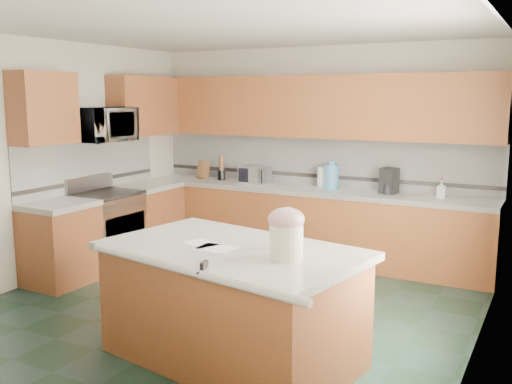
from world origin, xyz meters
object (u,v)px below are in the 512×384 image
Objects in this scene: toaster_oven at (255,175)px; soap_bottle_island at (288,228)px; island_top at (232,251)px; coffee_maker at (389,181)px; island_base at (232,307)px; knife_block at (203,170)px; treat_jar at (286,242)px.

soap_bottle_island is at bearing -40.41° from toaster_oven.
toaster_oven is (-1.43, 2.99, 0.14)m from island_top.
coffee_maker reaches higher than toaster_oven.
coffee_maker is at bearing 92.53° from island_base.
coffee_maker reaches higher than knife_block.
island_base is 6.19× the size of coffee_maker.
coffee_maker is (0.39, 3.02, 0.18)m from island_top.
treat_jar is at bearing -78.84° from coffee_maker.
island_base is 0.95× the size of island_top.
soap_bottle_island is 3.39m from toaster_oven.
coffee_maker is at bearing 113.28° from treat_jar.
coffee_maker is at bearing 69.03° from soap_bottle_island.
toaster_oven is (-1.84, 2.85, -0.05)m from soap_bottle_island.
island_top is 6.14× the size of soap_bottle_island.
coffee_maker is (-0.02, 2.88, -0.01)m from soap_bottle_island.
island_base is 3.80m from knife_block.
treat_jar is 0.82× the size of coffee_maker.
treat_jar is at bearing -1.05° from island_top.
island_base is at bearing -52.97° from knife_block.
coffee_maker is (1.82, 0.03, 0.04)m from toaster_oven.
treat_jar is 0.78× the size of soap_bottle_island.
island_top is 6.51× the size of coffee_maker.
island_base is 7.51× the size of treat_jar.
soap_bottle_island is 0.83× the size of toaster_oven.
treat_jar is at bearing -88.36° from soap_bottle_island.
knife_block is at bearing 152.82° from treat_jar.
island_top is 3.32m from toaster_oven.
toaster_oven is 1.27× the size of coffee_maker.
knife_block reaches higher than island_base.
knife_block is at bearing -163.22° from toaster_oven.
soap_bottle_island is (0.41, 0.15, 0.65)m from island_base.
island_top is 7.91× the size of treat_jar.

